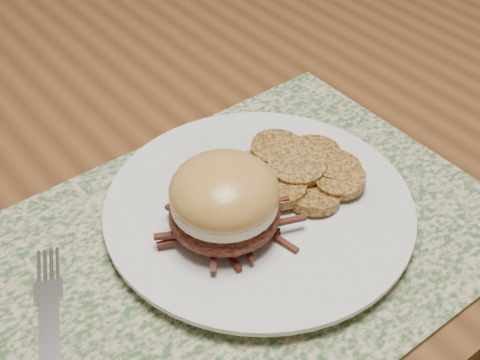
% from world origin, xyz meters
% --- Properties ---
extents(dining_table, '(1.50, 0.90, 0.75)m').
position_xyz_m(dining_table, '(0.00, 0.00, 0.67)').
color(dining_table, brown).
rests_on(dining_table, ground).
extents(placemat, '(0.45, 0.33, 0.00)m').
position_xyz_m(placemat, '(0.08, -0.26, 0.75)').
color(placemat, '#375B2F').
rests_on(placemat, dining_table).
extents(dinner_plate, '(0.26, 0.26, 0.02)m').
position_xyz_m(dinner_plate, '(0.11, -0.24, 0.76)').
color(dinner_plate, silver).
rests_on(dinner_plate, placemat).
extents(pork_sandwich, '(0.12, 0.12, 0.07)m').
position_xyz_m(pork_sandwich, '(0.06, -0.25, 0.80)').
color(pork_sandwich, black).
rests_on(pork_sandwich, dinner_plate).
extents(roasted_potatoes, '(0.13, 0.14, 0.03)m').
position_xyz_m(roasted_potatoes, '(0.16, -0.23, 0.78)').
color(roasted_potatoes, '#98642C').
rests_on(roasted_potatoes, dinner_plate).
extents(fork, '(0.10, 0.18, 0.00)m').
position_xyz_m(fork, '(-0.10, -0.25, 0.76)').
color(fork, silver).
rests_on(fork, placemat).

